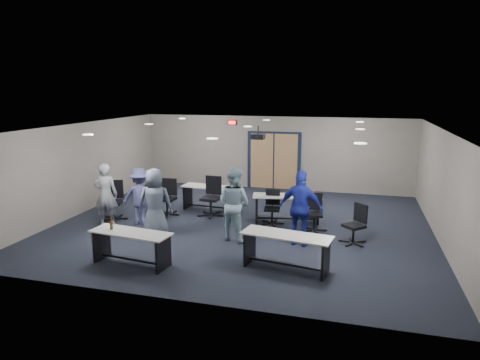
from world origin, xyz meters
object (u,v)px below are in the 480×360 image
(chair_back_a, at_px, (167,198))
(chair_loose_left, at_px, (113,201))
(person_gray, at_px, (106,195))
(person_back, at_px, (140,196))
(person_lightblue, at_px, (234,204))
(chair_back_b, at_px, (211,197))
(chair_back_d, at_px, (314,213))
(person_navy, at_px, (301,208))
(chair_loose_right, at_px, (354,224))
(person_plaid, at_px, (155,203))
(chair_back_c, at_px, (272,208))
(table_front_right, at_px, (286,245))
(table_front_left, at_px, (131,242))
(table_back_left, at_px, (211,194))
(table_back_right, at_px, (287,204))

(chair_back_a, distance_m, chair_loose_left, 1.52)
(person_gray, bearing_deg, person_back, -169.09)
(chair_back_a, relative_size, person_lightblue, 0.59)
(chair_back_b, xyz_separation_m, chair_back_d, (3.07, -0.55, -0.09))
(person_navy, bearing_deg, chair_loose_right, -150.99)
(person_lightblue, xyz_separation_m, person_back, (-2.85, 0.52, -0.13))
(person_plaid, bearing_deg, chair_back_b, -128.05)
(person_plaid, bearing_deg, chair_loose_right, 171.94)
(chair_back_c, bearing_deg, table_front_right, -80.01)
(table_front_left, relative_size, person_navy, 1.01)
(table_front_left, distance_m, person_plaid, 1.83)
(person_plaid, height_order, person_back, person_plaid)
(table_front_left, height_order, chair_back_b, chair_back_b)
(chair_back_a, xyz_separation_m, person_back, (-0.36, -0.94, 0.25))
(person_gray, bearing_deg, chair_back_a, -145.71)
(table_back_left, distance_m, person_lightblue, 2.76)
(table_back_right, relative_size, chair_back_d, 2.00)
(person_gray, distance_m, person_plaid, 1.73)
(chair_loose_right, bearing_deg, chair_back_d, -170.47)
(chair_back_a, xyz_separation_m, chair_back_d, (4.36, -0.30, -0.04))
(table_back_left, height_order, chair_loose_left, chair_loose_left)
(person_gray, distance_m, person_navy, 5.32)
(chair_back_b, height_order, person_navy, person_navy)
(chair_back_b, bearing_deg, person_navy, -27.58)
(table_back_left, distance_m, chair_loose_right, 4.68)
(chair_back_d, distance_m, person_back, 4.77)
(chair_back_c, distance_m, person_gray, 4.56)
(chair_back_a, xyz_separation_m, chair_loose_left, (-1.27, -0.83, 0.02))
(table_front_right, bearing_deg, table_back_right, 107.99)
(chair_back_a, distance_m, person_gray, 1.80)
(table_front_right, relative_size, person_plaid, 1.10)
(chair_back_d, xyz_separation_m, person_gray, (-5.53, -1.03, 0.37))
(table_back_right, height_order, chair_back_d, chair_back_d)
(chair_back_b, bearing_deg, table_front_left, -94.22)
(chair_back_b, height_order, chair_back_d, chair_back_b)
(person_gray, height_order, person_navy, person_navy)
(chair_back_d, distance_m, chair_loose_left, 5.66)
(chair_back_c, height_order, person_gray, person_gray)
(person_gray, bearing_deg, table_back_right, -175.56)
(table_front_right, bearing_deg, chair_loose_right, 64.04)
(table_front_right, xyz_separation_m, person_gray, (-5.22, 1.58, 0.35))
(chair_loose_right, bearing_deg, person_navy, -116.31)
(table_front_right, height_order, chair_back_c, chair_back_c)
(table_front_left, bearing_deg, chair_back_b, 89.54)
(chair_back_a, distance_m, person_back, 1.04)
(table_front_right, relative_size, chair_loose_left, 1.73)
(chair_loose_left, height_order, person_back, person_back)
(person_back, bearing_deg, chair_back_c, -173.05)
(table_front_right, xyz_separation_m, person_navy, (0.10, 1.47, 0.40))
(table_front_right, distance_m, chair_back_d, 2.63)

